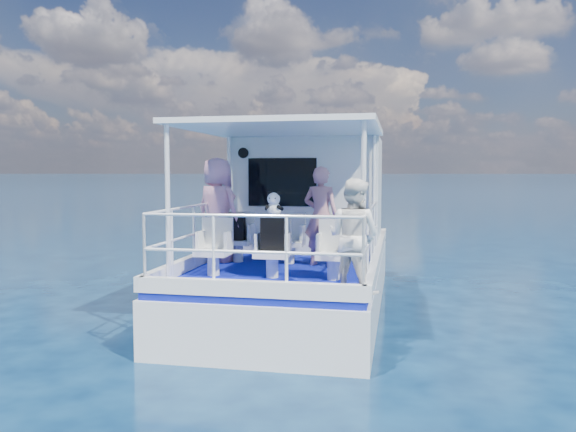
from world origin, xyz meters
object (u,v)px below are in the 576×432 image
(backpack_center, at_px, (273,234))
(passenger_stbd_aft, at_px, (353,237))
(passenger_port_fwd, at_px, (218,210))
(panda, at_px, (274,204))

(backpack_center, bearing_deg, passenger_stbd_aft, -34.13)
(passenger_port_fwd, distance_m, panda, 1.86)
(passenger_port_fwd, relative_size, panda, 5.00)
(backpack_center, bearing_deg, panda, -45.05)
(passenger_stbd_aft, distance_m, panda, 1.50)
(backpack_center, height_order, panda, panda)
(backpack_center, distance_m, panda, 0.44)
(passenger_port_fwd, bearing_deg, backpack_center, 156.83)
(passenger_stbd_aft, xyz_separation_m, panda, (-1.21, 0.82, 0.35))
(passenger_port_fwd, bearing_deg, passenger_stbd_aft, 162.01)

